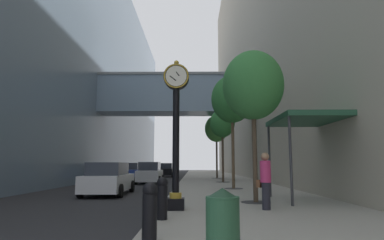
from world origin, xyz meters
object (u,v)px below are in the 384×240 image
street_tree_far (216,129)px  car_black_mid (166,170)px  trash_bin (223,222)px  car_blue_near (131,172)px  bollard_second (162,197)px  street_tree_near (253,86)px  pedestrian_walking (265,179)px  bollard_nearest (150,210)px  car_white_far (109,179)px  street_clock (176,125)px  street_tree_mid_far (222,124)px  street_tree_mid_near (232,100)px  car_silver_trailing (150,173)px

street_tree_far → car_black_mid: street_tree_far is taller
trash_bin → car_blue_near: bearing=103.8°
bollard_second → car_black_mid: bearing=94.7°
bollard_second → street_tree_near: 6.25m
trash_bin → pedestrian_walking: 5.60m
street_tree_far → car_black_mid: (-5.75, 7.32, -4.32)m
bollard_nearest → trash_bin: (1.26, -1.06, -0.03)m
trash_bin → car_white_far: 12.67m
street_clock → car_blue_near: street_clock is taller
bollard_second → trash_bin: (1.26, -3.46, -0.03)m
bollard_nearest → street_tree_near: 7.93m
car_blue_near → car_white_far: car_blue_near is taller
bollard_second → street_tree_near: size_ratio=0.19×
bollard_nearest → car_black_mid: (-2.61, 34.10, 0.10)m
street_clock → bollard_second: (-0.24, -1.82, -2.10)m
trash_bin → pedestrian_walking: size_ratio=0.59×
bollard_second → street_tree_mid_far: size_ratio=0.18×
street_tree_near → street_tree_mid_near: street_tree_mid_near is taller
car_blue_near → bollard_second: bearing=-77.2°
pedestrian_walking → street_tree_mid_far: bearing=89.8°
street_tree_near → car_black_mid: size_ratio=1.30×
bollard_nearest → car_silver_trailing: 20.50m
street_tree_mid_near → street_tree_far: size_ratio=1.06×
street_tree_mid_near → car_white_far: street_tree_mid_near is taller
street_tree_mid_far → trash_bin: 21.46m
street_clock → bollard_second: bearing=-97.6°
street_tree_near → bollard_second: bearing=-129.7°
bollard_second → trash_bin: bearing=-69.9°
street_clock → car_white_far: street_clock is taller
street_tree_far → car_white_far: street_tree_far is taller
bollard_second → car_silver_trailing: size_ratio=0.27×
car_white_far → car_black_mid: bearing=87.7°
bollard_nearest → trash_bin: bollard_nearest is taller
car_black_mid → pedestrian_walking: bearing=-79.2°
street_clock → street_tree_mid_near: 9.64m
street_tree_mid_near → bollard_nearest: bearing=-103.5°
bollard_second → street_tree_mid_near: street_tree_mid_near is taller
street_clock → street_tree_near: (2.89, 1.94, 1.78)m
car_silver_trailing → street_clock: bearing=-79.5°
bollard_second → street_tree_far: 24.98m
street_tree_mid_far → car_black_mid: bearing=112.0°
bollard_nearest → street_tree_mid_far: size_ratio=0.18×
street_tree_mid_far → trash_bin: (-1.87, -20.97, -4.12)m
street_tree_far → car_blue_near: 9.61m
street_tree_mid_far → street_tree_near: bearing=-90.0°
bollard_nearest → car_blue_near: bearing=101.7°
car_blue_near → car_white_far: size_ratio=0.95×
street_clock → car_blue_near: 22.90m
street_tree_mid_near → pedestrian_walking: bearing=-90.3°
street_tree_near → trash_bin: size_ratio=5.55×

